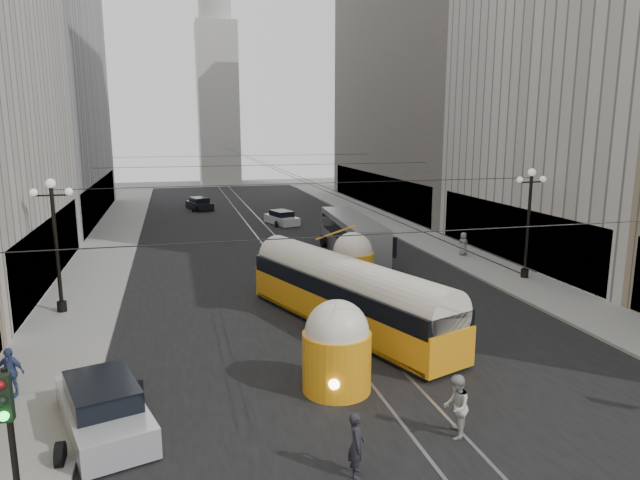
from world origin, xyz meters
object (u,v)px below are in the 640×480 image
city_bus (353,235)px  pedestrian_crossing_a (356,444)px  pedestrian_sidewalk_right (463,244)px  sedan_silver (103,408)px  pedestrian_sidewalk_left (10,372)px  pedestrian_crossing_b (456,407)px  streetcar (347,294)px

city_bus → pedestrian_crossing_a: size_ratio=6.23×
city_bus → pedestrian_sidewalk_right: (7.33, -2.01, -0.57)m
sedan_silver → pedestrian_sidewalk_left: pedestrian_sidewalk_left is taller
city_bus → pedestrian_crossing_b: bearing=-100.2°
pedestrian_crossing_b → pedestrian_sidewalk_right: 23.83m
streetcar → city_bus: bearing=71.3°
streetcar → pedestrian_sidewalk_right: size_ratio=8.91×
city_bus → sedan_silver: city_bus is taller
sedan_silver → pedestrian_sidewalk_left: size_ratio=3.19×
city_bus → pedestrian_crossing_b: 23.28m
pedestrian_sidewalk_left → city_bus: bearing=64.9°
streetcar → pedestrian_crossing_b: bearing=-87.7°
pedestrian_crossing_a → streetcar: bearing=-0.4°
sedan_silver → pedestrian_crossing_a: bearing=-31.2°
city_bus → pedestrian_crossing_b: size_ratio=5.82×
streetcar → pedestrian_sidewalk_right: (11.86, 11.35, -0.64)m
city_bus → pedestrian_sidewalk_right: size_ratio=6.93×
city_bus → pedestrian_sidewalk_right: bearing=-15.3°
pedestrian_crossing_a → pedestrian_crossing_b: pedestrian_crossing_b is taller
streetcar → pedestrian_crossing_b: streetcar is taller
sedan_silver → pedestrian_sidewalk_right: 27.96m
city_bus → pedestrian_sidewalk_right: 7.62m
pedestrian_crossing_b → pedestrian_sidewalk_right: size_ratio=1.19×
streetcar → city_bus: size_ratio=1.29×
streetcar → sedan_silver: (-9.54, -6.64, -0.87)m
pedestrian_crossing_a → pedestrian_sidewalk_right: size_ratio=1.11×
city_bus → sedan_silver: bearing=-125.1°
sedan_silver → pedestrian_crossing_b: pedestrian_crossing_b is taller
pedestrian_crossing_b → streetcar: bearing=-147.9°
pedestrian_sidewalk_right → pedestrian_sidewalk_left: size_ratio=0.94×
city_bus → pedestrian_sidewalk_right: city_bus is taller
city_bus → sedan_silver: size_ratio=2.05×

